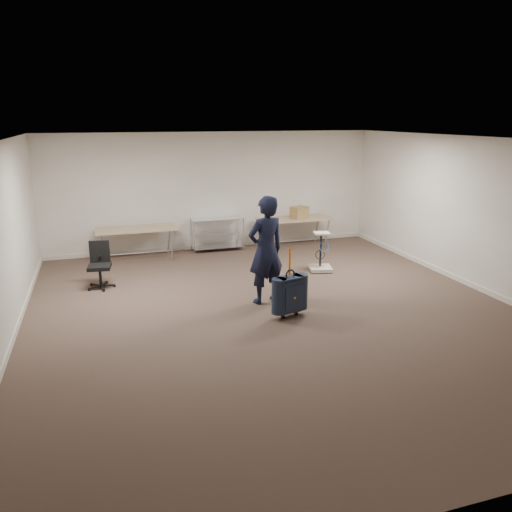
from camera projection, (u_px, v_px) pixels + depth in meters
name	position (u px, v px, depth m)	size (l,w,h in m)	color
ground	(276.00, 313.00, 8.29)	(9.00, 9.00, 0.00)	#3E2F26
room_shell	(251.00, 284.00, 9.54)	(8.00, 9.00, 9.00)	beige
folding_table_left	(137.00, 230.00, 11.18)	(1.80, 0.75, 0.73)	tan
folding_table_right	(294.00, 220.00, 12.28)	(1.80, 0.75, 0.73)	tan
wire_shelf	(217.00, 233.00, 12.02)	(1.22, 0.47, 0.80)	silver
person	(266.00, 250.00, 8.52)	(0.68, 0.45, 1.88)	black
suitcase	(290.00, 294.00, 8.01)	(0.47, 0.34, 1.15)	#151E31
office_chair	(100.00, 274.00, 9.46)	(0.53, 0.53, 0.88)	black
equipment_cart	(321.00, 261.00, 10.47)	(0.54, 0.54, 0.83)	beige
cardboard_box	(299.00, 213.00, 12.18)	(0.39, 0.29, 0.29)	#A0814A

